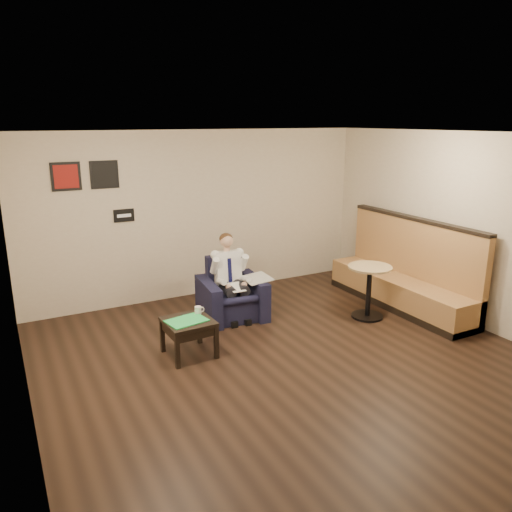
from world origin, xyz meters
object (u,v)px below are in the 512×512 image
armchair (232,289)px  smartphone (187,314)px  side_table (189,338)px  banquette (402,264)px  seated_man (234,281)px  coffee_mug (198,310)px  green_folder (187,321)px  cafe_table (369,292)px

armchair → smartphone: (-1.00, -0.74, 0.04)m
side_table → banquette: size_ratio=0.21×
armchair → smartphone: bearing=-137.2°
seated_man → banquette: size_ratio=0.44×
seated_man → coffee_mug: size_ratio=11.92×
seated_man → banquette: 2.73m
armchair → coffee_mug: armchair is taller
side_table → coffee_mug: size_ratio=5.79×
banquette → seated_man: bearing=164.2°
seated_man → green_folder: seated_man is taller
smartphone → side_table: bearing=-97.4°
cafe_table → banquette: bearing=10.4°
banquette → coffee_mug: bearing=178.7°
seated_man → green_folder: size_ratio=2.52×
smartphone → green_folder: bearing=-104.0°
coffee_mug → side_table: bearing=-144.2°
green_folder → smartphone: bearing=68.1°
green_folder → banquette: 3.71m
green_folder → seated_man: bearing=37.7°
coffee_mug → green_folder: bearing=-144.2°
seated_man → smartphone: size_ratio=8.09×
green_folder → smartphone: green_folder is taller
side_table → smartphone: smartphone is taller
side_table → green_folder: green_folder is taller
green_folder → smartphone: size_ratio=3.21×
side_table → cafe_table: cafe_table is taller
armchair → green_folder: size_ratio=1.90×
smartphone → banquette: bearing=6.1°
seated_man → side_table: 1.36m
smartphone → banquette: banquette is taller
coffee_mug → smartphone: (-0.14, 0.04, -0.05)m
armchair → smartphone: 1.25m
green_folder → coffee_mug: bearing=35.8°
side_table → coffee_mug: 0.38m
seated_man → coffee_mug: (-0.85, -0.67, -0.07)m
seated_man → side_table: size_ratio=2.06×
banquette → green_folder: bearing=-178.8°
smartphone → cafe_table: bearing=2.7°
side_table → smartphone: (0.05, 0.17, 0.25)m
coffee_mug → banquette: size_ratio=0.04×
seated_man → banquette: (2.63, -0.75, 0.10)m
side_table → green_folder: 0.25m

